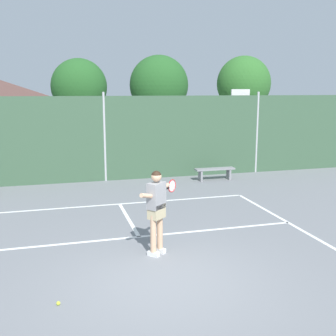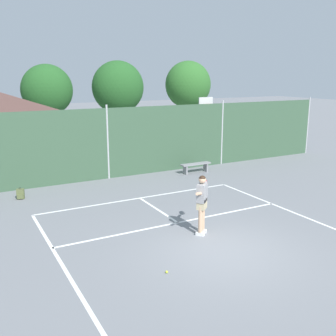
{
  "view_description": "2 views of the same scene",
  "coord_description": "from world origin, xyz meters",
  "px_view_note": "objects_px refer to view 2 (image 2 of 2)",
  "views": [
    {
      "loc": [
        -1.85,
        -6.86,
        3.52
      ],
      "look_at": [
        1.36,
        4.73,
        1.22
      ],
      "focal_mm": 43.84,
      "sensor_mm": 36.0,
      "label": 1
    },
    {
      "loc": [
        -6.13,
        -8.09,
        4.77
      ],
      "look_at": [
        1.31,
        5.56,
        1.07
      ],
      "focal_mm": 41.98,
      "sensor_mm": 36.0,
      "label": 2
    }
  ],
  "objects_px": {
    "tennis_ball": "(167,272)",
    "backpack_olive": "(20,194)",
    "tennis_player": "(202,199)",
    "courtside_bench": "(196,166)",
    "basketball_hoop": "(205,119)"
  },
  "relations": [
    {
      "from": "tennis_ball",
      "to": "backpack_olive",
      "type": "bearing_deg",
      "value": 105.58
    },
    {
      "from": "tennis_player",
      "to": "backpack_olive",
      "type": "height_order",
      "value": "tennis_player"
    },
    {
      "from": "tennis_ball",
      "to": "backpack_olive",
      "type": "relative_size",
      "value": 0.14
    },
    {
      "from": "tennis_player",
      "to": "courtside_bench",
      "type": "distance_m",
      "value": 7.77
    },
    {
      "from": "tennis_ball",
      "to": "basketball_hoop",
      "type": "bearing_deg",
      "value": 52.41
    },
    {
      "from": "basketball_hoop",
      "to": "tennis_player",
      "type": "distance_m",
      "value": 11.01
    },
    {
      "from": "tennis_player",
      "to": "basketball_hoop",
      "type": "bearing_deg",
      "value": 55.85
    },
    {
      "from": "tennis_ball",
      "to": "tennis_player",
      "type": "bearing_deg",
      "value": 38.22
    },
    {
      "from": "basketball_hoop",
      "to": "tennis_ball",
      "type": "bearing_deg",
      "value": -127.59
    },
    {
      "from": "basketball_hoop",
      "to": "courtside_bench",
      "type": "relative_size",
      "value": 2.22
    },
    {
      "from": "basketball_hoop",
      "to": "tennis_ball",
      "type": "xyz_separation_m",
      "value": [
        -8.25,
        -10.71,
        -2.28
      ]
    },
    {
      "from": "backpack_olive",
      "to": "tennis_player",
      "type": "bearing_deg",
      "value": -55.61
    },
    {
      "from": "basketball_hoop",
      "to": "tennis_player",
      "type": "bearing_deg",
      "value": -124.15
    },
    {
      "from": "tennis_ball",
      "to": "courtside_bench",
      "type": "relative_size",
      "value": 0.04
    },
    {
      "from": "backpack_olive",
      "to": "courtside_bench",
      "type": "xyz_separation_m",
      "value": [
        8.34,
        0.29,
        0.17
      ]
    }
  ]
}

